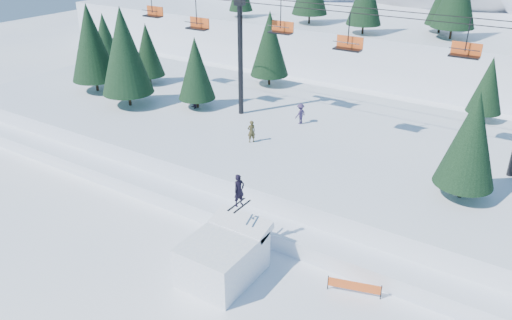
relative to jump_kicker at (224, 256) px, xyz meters
The scene contains 9 objects.
ground 2.28m from the jump_kicker, 124.45° to the right, with size 160.00×160.00×0.00m, color white.
mid_shelf 16.50m from the jump_kicker, 93.64° to the left, with size 70.00×22.00×2.50m, color white.
berm 6.60m from the jump_kicker, 99.20° to the left, with size 70.00×6.00×1.10m, color white.
jump_kicker is the anchor object (origin of this frame).
chairlift 18.35m from the jump_kicker, 90.86° to the left, with size 46.00×3.21×10.28m.
conifer_stand 18.49m from the jump_kicker, 79.85° to the left, with size 64.62×17.90×10.31m.
distant_skiers 17.34m from the jump_kicker, 103.73° to the left, with size 28.47×10.63×1.85m.
banner_near 7.25m from the jump_kicker, 19.92° to the left, with size 2.75×0.85×0.90m.
banner_far 11.18m from the jump_kicker, 28.03° to the left, with size 2.81×0.61×0.90m.
Camera 1 is at (14.76, -16.42, 18.14)m, focal length 35.00 mm.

